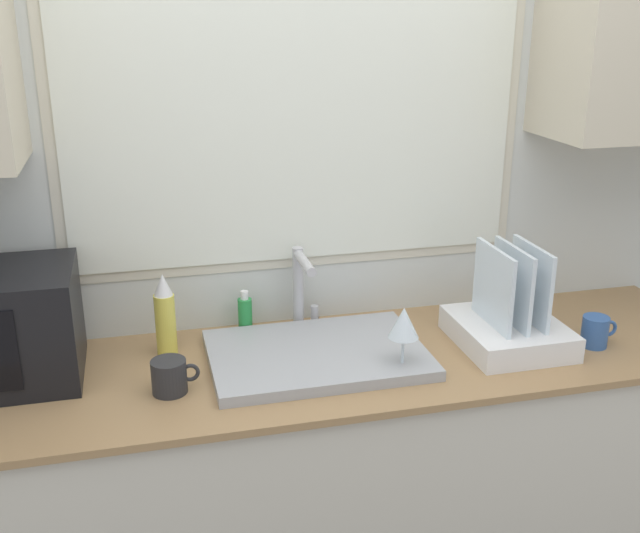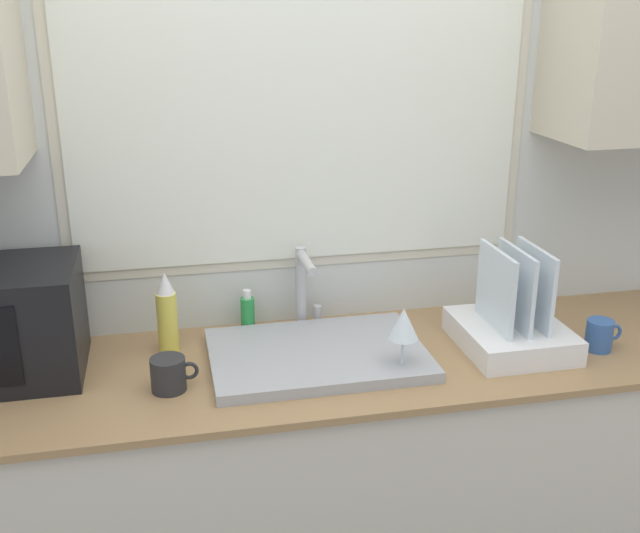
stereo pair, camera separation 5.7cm
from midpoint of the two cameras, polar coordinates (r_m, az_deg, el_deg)
The scene contains 10 objects.
countertop at distance 2.29m, azimuth -0.65°, elevation -17.43°, with size 2.37×0.61×0.92m.
wall_back at distance 2.15m, azimuth -2.49°, elevation 8.07°, with size 6.00×0.38×2.60m.
sink_basin at distance 2.04m, azimuth -1.04°, elevation -6.73°, with size 0.58×0.41×0.03m.
faucet at distance 2.17m, azimuth -2.18°, elevation -1.22°, with size 0.08×0.19×0.25m.
dish_rack at distance 2.17m, azimuth 13.44°, elevation -4.20°, with size 0.28×0.32×0.29m.
spray_bottle at distance 2.09m, azimuth -12.50°, elevation -3.69°, with size 0.06×0.06×0.23m.
soap_bottle at distance 2.20m, azimuth -6.47°, elevation -3.65°, with size 0.04×0.04×0.13m.
mug_near_sink at distance 1.91m, azimuth -12.22°, elevation -8.19°, with size 0.12×0.09×0.09m.
wine_glass at distance 1.93m, azimuth 5.55°, elevation -4.44°, with size 0.08×0.08×0.19m.
mug_by_rack at distance 2.24m, azimuth 19.57°, elevation -4.68°, with size 0.11×0.07×0.09m.
Camera 1 is at (-0.45, -1.49, 1.83)m, focal length 42.00 mm.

